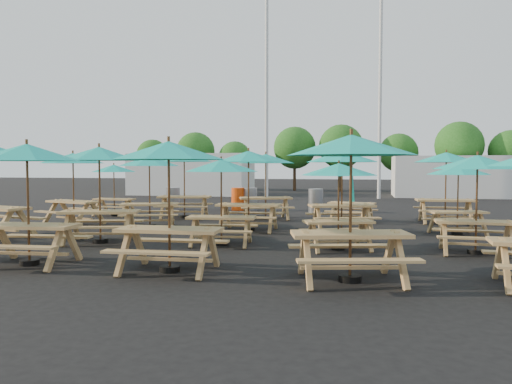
% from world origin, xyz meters
% --- Properties ---
extents(ground, '(120.00, 120.00, 0.00)m').
position_xyz_m(ground, '(0.00, 0.00, 0.00)').
color(ground, black).
rests_on(ground, ground).
extents(picnic_unit_2, '(2.63, 2.63, 2.42)m').
position_xyz_m(picnic_unit_2, '(-5.95, 0.19, 2.09)').
color(picnic_unit_2, tan).
rests_on(picnic_unit_2, ground).
extents(picnic_unit_3, '(1.91, 1.91, 2.04)m').
position_xyz_m(picnic_unit_3, '(-6.12, 3.30, 1.76)').
color(picnic_unit_3, tan).
rests_on(picnic_unit_3, ground).
extents(picnic_unit_4, '(2.27, 2.27, 2.43)m').
position_xyz_m(picnic_unit_4, '(-3.02, -6.10, 2.10)').
color(picnic_unit_4, tan).
rests_on(picnic_unit_4, ground).
extents(picnic_unit_5, '(2.64, 2.64, 2.48)m').
position_xyz_m(picnic_unit_5, '(-3.09, -3.19, 2.14)').
color(picnic_unit_5, tan).
rests_on(picnic_unit_5, ground).
extents(picnic_unit_6, '(2.58, 2.58, 2.32)m').
position_xyz_m(picnic_unit_6, '(-3.19, 0.08, 1.99)').
color(picnic_unit_6, tan).
rests_on(picnic_unit_6, ground).
extents(picnic_unit_7, '(2.49, 2.49, 2.50)m').
position_xyz_m(picnic_unit_7, '(-3.10, 3.05, 2.16)').
color(picnic_unit_7, tan).
rests_on(picnic_unit_7, ground).
extents(picnic_unit_8, '(2.20, 2.20, 2.45)m').
position_xyz_m(picnic_unit_8, '(-0.04, -6.12, 2.11)').
color(picnic_unit_8, tan).
rests_on(picnic_unit_8, ground).
extents(picnic_unit_9, '(2.05, 2.05, 2.15)m').
position_xyz_m(picnic_unit_9, '(0.05, -2.90, 1.85)').
color(picnic_unit_9, tan).
rests_on(picnic_unit_9, ground).
extents(picnic_unit_10, '(2.17, 2.17, 2.45)m').
position_xyz_m(picnic_unit_10, '(0.10, -0.08, 2.11)').
color(picnic_unit_10, tan).
rests_on(picnic_unit_10, ground).
extents(picnic_unit_11, '(2.66, 2.66, 2.44)m').
position_xyz_m(picnic_unit_11, '(-0.02, 3.33, 2.10)').
color(picnic_unit_11, tan).
rests_on(picnic_unit_11, ground).
extents(picnic_unit_12, '(2.65, 2.65, 2.52)m').
position_xyz_m(picnic_unit_12, '(3.27, -6.23, 2.18)').
color(picnic_unit_12, tan).
rests_on(picnic_unit_12, ground).
extents(picnic_unit_13, '(2.28, 2.28, 2.06)m').
position_xyz_m(picnic_unit_13, '(2.93, -2.98, 1.77)').
color(picnic_unit_13, tan).
rests_on(picnic_unit_13, ground).
extents(picnic_unit_14, '(2.63, 2.63, 2.45)m').
position_xyz_m(picnic_unit_14, '(2.88, 0.26, 2.11)').
color(picnic_unit_14, tan).
rests_on(picnic_unit_14, ground).
extents(picnic_unit_15, '(1.86, 1.70, 2.05)m').
position_xyz_m(picnic_unit_15, '(3.13, 3.03, 0.84)').
color(picnic_unit_15, tan).
rests_on(picnic_unit_15, ground).
extents(picnic_unit_17, '(2.05, 2.05, 2.24)m').
position_xyz_m(picnic_unit_17, '(5.97, -2.91, 1.93)').
color(picnic_unit_17, tan).
rests_on(picnic_unit_17, ground).
extents(picnic_unit_18, '(2.17, 2.17, 2.03)m').
position_xyz_m(picnic_unit_18, '(6.15, 0.27, 1.75)').
color(picnic_unit_18, tan).
rests_on(picnic_unit_18, ground).
extents(picnic_unit_19, '(2.21, 2.21, 2.46)m').
position_xyz_m(picnic_unit_19, '(6.29, 3.29, 2.12)').
color(picnic_unit_19, tan).
rests_on(picnic_unit_19, ground).
extents(waste_bin_0, '(0.62, 0.62, 1.00)m').
position_xyz_m(waste_bin_0, '(-4.84, 6.32, 0.50)').
color(waste_bin_0, gray).
rests_on(waste_bin_0, ground).
extents(waste_bin_1, '(0.62, 0.62, 1.00)m').
position_xyz_m(waste_bin_1, '(-1.90, 6.70, 0.50)').
color(waste_bin_1, '#EB480D').
rests_on(waste_bin_1, ground).
extents(waste_bin_2, '(0.62, 0.62, 1.00)m').
position_xyz_m(waste_bin_2, '(-1.37, 6.76, 0.50)').
color(waste_bin_2, gray).
rests_on(waste_bin_2, ground).
extents(waste_bin_3, '(0.62, 0.62, 1.00)m').
position_xyz_m(waste_bin_3, '(1.56, 6.42, 0.50)').
color(waste_bin_3, gray).
rests_on(waste_bin_3, ground).
extents(mast_0, '(0.20, 0.20, 12.00)m').
position_xyz_m(mast_0, '(-2.00, 14.00, 6.00)').
color(mast_0, silver).
rests_on(mast_0, ground).
extents(mast_1, '(0.20, 0.20, 12.00)m').
position_xyz_m(mast_1, '(4.50, 16.00, 6.00)').
color(mast_1, silver).
rests_on(mast_1, ground).
extents(event_tent_0, '(8.00, 4.00, 2.80)m').
position_xyz_m(event_tent_0, '(-8.00, 18.00, 1.40)').
color(event_tent_0, silver).
rests_on(event_tent_0, ground).
extents(event_tent_1, '(7.00, 4.00, 2.60)m').
position_xyz_m(event_tent_1, '(9.00, 19.00, 1.30)').
color(event_tent_1, silver).
rests_on(event_tent_1, ground).
extents(tree_0, '(2.80, 2.80, 4.24)m').
position_xyz_m(tree_0, '(-14.07, 25.25, 2.83)').
color(tree_0, '#382314').
rests_on(tree_0, ground).
extents(tree_1, '(3.11, 3.11, 4.72)m').
position_xyz_m(tree_1, '(-9.74, 23.90, 3.15)').
color(tree_1, '#382314').
rests_on(tree_1, ground).
extents(tree_2, '(2.59, 2.59, 3.93)m').
position_xyz_m(tree_2, '(-6.39, 23.65, 2.62)').
color(tree_2, '#382314').
rests_on(tree_2, ground).
extents(tree_3, '(3.36, 3.36, 5.09)m').
position_xyz_m(tree_3, '(-1.75, 24.72, 3.41)').
color(tree_3, '#382314').
rests_on(tree_3, ground).
extents(tree_4, '(3.41, 3.41, 5.17)m').
position_xyz_m(tree_4, '(1.90, 24.26, 3.46)').
color(tree_4, '#382314').
rests_on(tree_4, ground).
extents(tree_5, '(2.94, 2.94, 4.45)m').
position_xyz_m(tree_5, '(6.22, 24.67, 2.97)').
color(tree_5, '#382314').
rests_on(tree_5, ground).
extents(tree_6, '(3.38, 3.38, 5.13)m').
position_xyz_m(tree_6, '(10.23, 22.90, 3.43)').
color(tree_6, '#382314').
rests_on(tree_6, ground).
extents(tree_7, '(2.95, 2.95, 4.48)m').
position_xyz_m(tree_7, '(13.63, 22.92, 2.99)').
color(tree_7, '#382314').
rests_on(tree_7, ground).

